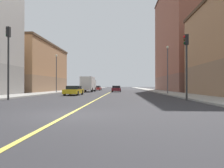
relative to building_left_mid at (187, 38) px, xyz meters
The scene contains 14 objects.
ground_plane 44.88m from the building_left_mid, 113.43° to the right, with size 400.00×400.00×0.00m, color #2F2E31.
sidewalk_left 16.86m from the building_left_mid, 127.13° to the left, with size 3.73×168.00×0.15m, color #9E9B93.
sidewalk_right 31.26m from the building_left_mid, 161.05° to the left, with size 3.73×168.00×0.15m, color #9E9B93.
lane_center_stripe 23.04m from the building_left_mid, 151.41° to the left, with size 0.16×154.00×0.01m, color #E5D14C.
building_left_mid is the anchor object (origin of this frame).
building_right_midblock 35.66m from the building_left_mid, 169.69° to the right, with size 10.74×20.68×9.86m.
traffic_light_left_near 33.12m from the building_left_mid, 107.02° to the right, with size 0.40×0.32×5.64m.
traffic_light_right_near 40.33m from the building_left_mid, 129.25° to the right, with size 0.40×0.32×6.52m.
street_lamp_left_near 21.78m from the building_left_mid, 114.29° to the right, with size 0.36×0.36×6.82m.
street_lamp_right_near 30.67m from the building_left_mid, 151.50° to the right, with size 0.36×0.36×6.38m.
car_yellow 32.19m from the building_left_mid, 135.25° to the right, with size 1.99×4.36×1.25m.
car_maroon 20.74m from the building_left_mid, 159.10° to the right, with size 1.86×4.25×1.25m.
car_red 24.98m from the building_left_mid, 165.92° to the left, with size 2.00×4.44×1.24m.
box_truck 25.07m from the building_left_mid, 163.78° to the right, with size 2.37×6.92×3.02m.
Camera 1 is at (2.36, -8.92, 1.27)m, focal length 33.23 mm.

